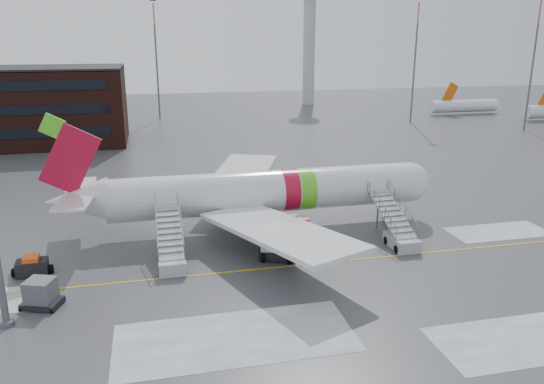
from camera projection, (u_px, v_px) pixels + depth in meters
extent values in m
plane|color=#494C4F|center=(290.00, 261.00, 41.73)|extent=(260.00, 260.00, 0.00)
cylinder|color=silver|center=(267.00, 191.00, 47.97)|extent=(28.00, 3.80, 3.80)
sphere|color=silver|center=(409.00, 182.00, 50.98)|extent=(3.80, 3.80, 3.80)
cube|color=black|center=(419.00, 176.00, 51.07)|extent=(1.09, 1.60, 0.97)
cone|color=silver|center=(76.00, 201.00, 44.36)|extent=(5.20, 3.72, 3.72)
cube|color=#B30D2B|center=(70.00, 159.00, 43.33)|extent=(5.27, 0.30, 6.09)
cube|color=#5BD221|center=(52.00, 126.00, 42.30)|extent=(2.16, 0.26, 2.16)
cube|color=silver|center=(81.00, 185.00, 46.64)|extent=(3.07, 4.85, 0.18)
cube|color=silver|center=(74.00, 202.00, 41.79)|extent=(3.07, 4.85, 0.18)
cube|color=silver|center=(240.00, 175.00, 55.86)|extent=(10.72, 15.97, 1.13)
cube|color=silver|center=(278.00, 231.00, 39.98)|extent=(10.72, 15.97, 1.13)
cylinder|color=silver|center=(261.00, 195.00, 53.48)|extent=(3.40, 2.10, 2.10)
cylinder|color=silver|center=(287.00, 231.00, 43.77)|extent=(3.40, 2.10, 2.10)
cylinder|color=#595B60|center=(388.00, 209.00, 51.29)|extent=(0.20, 0.20, 1.80)
cylinder|color=black|center=(388.00, 213.00, 51.42)|extent=(0.90, 0.56, 0.90)
cylinder|color=black|center=(257.00, 215.00, 50.96)|extent=(0.90, 0.56, 0.90)
cylinder|color=black|center=(267.00, 232.00, 46.48)|extent=(0.90, 0.56, 0.90)
cube|color=#A2A5A9|center=(402.00, 242.00, 44.11)|extent=(2.00, 3.20, 1.00)
cube|color=#A2A5A9|center=(392.00, 215.00, 45.60)|extent=(1.90, 5.87, 2.52)
cube|color=#A2A5A9|center=(377.00, 191.00, 48.35)|extent=(1.90, 1.40, 0.15)
cylinder|color=#595B60|center=(378.00, 210.00, 48.46)|extent=(0.16, 0.16, 3.40)
cylinder|color=black|center=(397.00, 249.00, 43.04)|extent=(0.25, 0.70, 0.70)
cylinder|color=black|center=(406.00, 239.00, 45.30)|extent=(0.25, 0.70, 0.70)
cube|color=#AAADB1|center=(172.00, 263.00, 40.04)|extent=(2.00, 3.20, 1.00)
cube|color=#AAADB1|center=(169.00, 232.00, 41.52)|extent=(1.90, 5.87, 2.52)
cube|color=#AAADB1|center=(167.00, 205.00, 44.27)|extent=(1.90, 1.40, 0.15)
cylinder|color=#595B60|center=(168.00, 226.00, 44.38)|extent=(0.16, 0.16, 3.40)
cylinder|color=black|center=(160.00, 272.00, 38.96)|extent=(0.25, 0.70, 0.70)
cylinder|color=black|center=(183.00, 259.00, 41.22)|extent=(0.25, 0.70, 0.70)
cube|color=black|center=(278.00, 254.00, 41.92)|extent=(3.27, 2.47, 0.73)
cube|color=silver|center=(271.00, 245.00, 41.77)|extent=(1.87, 1.87, 0.93)
cube|color=black|center=(271.00, 240.00, 41.67)|extent=(1.64, 1.70, 0.16)
cylinder|color=black|center=(263.00, 258.00, 41.38)|extent=(0.55, 0.79, 0.73)
cylinder|color=black|center=(290.00, 259.00, 41.13)|extent=(0.55, 0.79, 0.73)
cylinder|color=black|center=(266.00, 251.00, 42.77)|extent=(0.55, 0.79, 0.73)
cylinder|color=black|center=(291.00, 252.00, 42.51)|extent=(0.55, 0.79, 0.73)
cube|color=black|center=(42.00, 303.00, 34.59)|extent=(2.76, 2.37, 0.37)
cube|color=slate|center=(41.00, 291.00, 34.35)|extent=(2.12, 2.06, 1.59)
cylinder|color=black|center=(23.00, 312.00, 33.70)|extent=(0.28, 0.36, 0.32)
cylinder|color=black|center=(61.00, 297.00, 35.54)|extent=(0.28, 0.36, 0.32)
cube|color=black|center=(32.00, 267.00, 39.11)|extent=(2.25, 1.42, 1.09)
cube|color=#E1490D|center=(31.00, 259.00, 38.92)|extent=(1.15, 1.26, 0.44)
cylinder|color=black|center=(20.00, 272.00, 39.00)|extent=(1.13, 0.71, 0.66)
cylinder|color=black|center=(45.00, 270.00, 39.38)|extent=(1.13, 0.71, 0.66)
cylinder|color=#595B60|center=(7.00, 323.00, 32.41)|extent=(0.90, 0.90, 0.30)
cylinder|color=#B2B5BA|center=(309.00, 48.00, 133.00)|extent=(3.00, 3.00, 28.00)
cylinder|color=#595B60|center=(414.00, 74.00, 106.00)|extent=(0.36, 0.36, 19.20)
cylinder|color=#CC7272|center=(418.00, 14.00, 102.73)|extent=(0.32, 0.32, 4.32)
cylinder|color=#595B60|center=(157.00, 73.00, 110.16)|extent=(0.36, 0.36, 19.20)
cylinder|color=#CC7272|center=(154.00, 15.00, 106.90)|extent=(0.32, 0.32, 4.32)
cylinder|color=#595B60|center=(531.00, 78.00, 96.37)|extent=(0.36, 0.36, 19.20)
cylinder|color=#CC7272|center=(540.00, 11.00, 93.10)|extent=(0.32, 0.32, 4.32)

